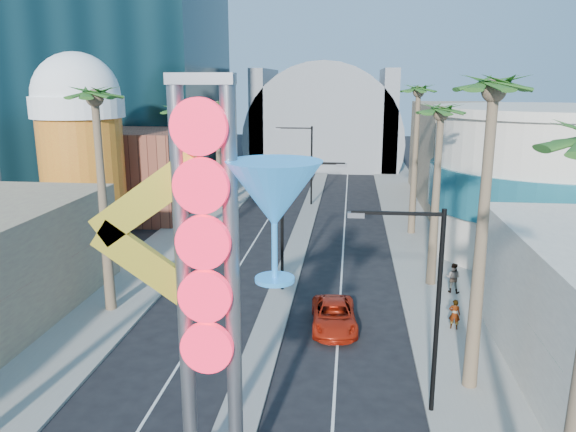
# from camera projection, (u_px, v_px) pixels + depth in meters

# --- Properties ---
(sidewalk_west) EXTENTS (5.00, 100.00, 0.15)m
(sidewalk_west) POSITION_uv_depth(u_px,v_px,m) (196.00, 224.00, 49.29)
(sidewalk_west) COLOR gray
(sidewalk_west) RESTS_ON ground
(sidewalk_east) EXTENTS (5.00, 100.00, 0.15)m
(sidewalk_east) POSITION_uv_depth(u_px,v_px,m) (416.00, 230.00, 47.22)
(sidewalk_east) COLOR gray
(sidewalk_east) RESTS_ON ground
(median) EXTENTS (1.60, 84.00, 0.15)m
(median) POSITION_uv_depth(u_px,v_px,m) (306.00, 219.00, 51.15)
(median) COLOR gray
(median) RESTS_ON ground
(brick_filler_west) EXTENTS (10.00, 10.00, 8.00)m
(brick_filler_west) POSITION_uv_depth(u_px,v_px,m) (135.00, 173.00, 51.98)
(brick_filler_west) COLOR brown
(brick_filler_west) RESTS_ON ground
(filler_east) EXTENTS (10.00, 20.00, 10.00)m
(filler_east) POSITION_uv_depth(u_px,v_px,m) (469.00, 154.00, 57.91)
(filler_east) COLOR #91705D
(filler_east) RESTS_ON ground
(beer_mug) EXTENTS (7.00, 7.00, 14.50)m
(beer_mug) POSITION_uv_depth(u_px,v_px,m) (80.00, 140.00, 43.46)
(beer_mug) COLOR #D0531B
(beer_mug) RESTS_ON ground
(turquoise_building) EXTENTS (16.60, 16.60, 10.60)m
(turquoise_building) POSITION_uv_depth(u_px,v_px,m) (548.00, 182.00, 40.25)
(turquoise_building) COLOR beige
(turquoise_building) RESTS_ON ground
(canopy) EXTENTS (22.00, 16.00, 22.00)m
(canopy) POSITION_uv_depth(u_px,v_px,m) (325.00, 137.00, 83.00)
(canopy) COLOR slate
(canopy) RESTS_ON ground
(neon_sign) EXTENTS (6.53, 2.60, 12.55)m
(neon_sign) POSITION_uv_depth(u_px,v_px,m) (236.00, 268.00, 15.52)
(neon_sign) COLOR gray
(neon_sign) RESTS_ON ground
(streetlight_0) EXTENTS (3.79, 0.25, 8.00)m
(streetlight_0) POSITION_uv_depth(u_px,v_px,m) (291.00, 213.00, 32.58)
(streetlight_0) COLOR black
(streetlight_0) RESTS_ON ground
(streetlight_1) EXTENTS (3.79, 0.25, 8.00)m
(streetlight_1) POSITION_uv_depth(u_px,v_px,m) (306.00, 158.00, 55.88)
(streetlight_1) COLOR black
(streetlight_1) RESTS_ON ground
(streetlight_2) EXTENTS (3.45, 0.25, 8.00)m
(streetlight_2) POSITION_uv_depth(u_px,v_px,m) (425.00, 294.00, 20.33)
(streetlight_2) COLOR black
(streetlight_2) RESTS_ON ground
(palm_1) EXTENTS (2.40, 2.40, 12.70)m
(palm_1) POSITION_uv_depth(u_px,v_px,m) (96.00, 112.00, 28.36)
(palm_1) COLOR brown
(palm_1) RESTS_ON ground
(palm_2) EXTENTS (2.40, 2.40, 11.20)m
(palm_2) POSITION_uv_depth(u_px,v_px,m) (180.00, 120.00, 42.20)
(palm_2) COLOR brown
(palm_2) RESTS_ON ground
(palm_3) EXTENTS (2.40, 2.40, 11.20)m
(palm_3) POSITION_uv_depth(u_px,v_px,m) (217.00, 111.00, 53.79)
(palm_3) COLOR brown
(palm_3) RESTS_ON ground
(palm_5) EXTENTS (2.40, 2.40, 13.20)m
(palm_5) POSITION_uv_depth(u_px,v_px,m) (492.00, 111.00, 20.50)
(palm_5) COLOR brown
(palm_5) RESTS_ON ground
(palm_6) EXTENTS (2.40, 2.40, 11.70)m
(palm_6) POSITION_uv_depth(u_px,v_px,m) (440.00, 124.00, 32.40)
(palm_6) COLOR brown
(palm_6) RESTS_ON ground
(palm_7) EXTENTS (2.40, 2.40, 12.70)m
(palm_7) POSITION_uv_depth(u_px,v_px,m) (418.00, 101.00, 43.78)
(palm_7) COLOR brown
(palm_7) RESTS_ON ground
(red_pickup) EXTENTS (2.58, 4.97, 1.34)m
(red_pickup) POSITION_uv_depth(u_px,v_px,m) (334.00, 316.00, 28.64)
(red_pickup) COLOR #B8230E
(red_pickup) RESTS_ON ground
(pedestrian_a) EXTENTS (0.64, 0.50, 1.56)m
(pedestrian_a) POSITION_uv_depth(u_px,v_px,m) (455.00, 314.00, 28.17)
(pedestrian_a) COLOR gray
(pedestrian_a) RESTS_ON sidewalk_east
(pedestrian_b) EXTENTS (1.06, 0.95, 1.80)m
(pedestrian_b) POSITION_uv_depth(u_px,v_px,m) (453.00, 278.00, 33.04)
(pedestrian_b) COLOR gray
(pedestrian_b) RESTS_ON sidewalk_east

